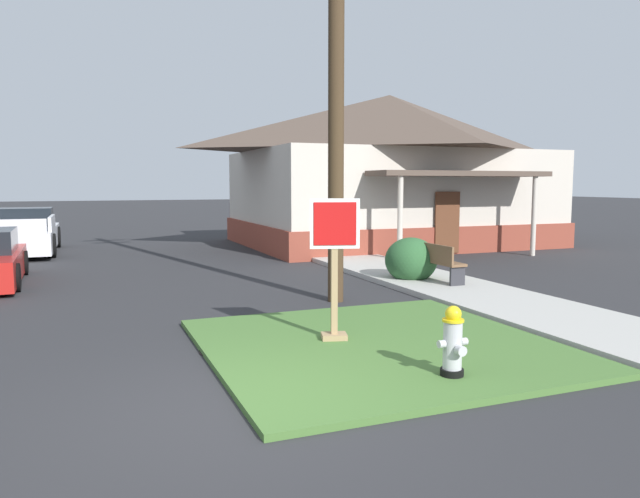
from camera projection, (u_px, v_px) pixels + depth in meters
The scene contains 11 objects.
ground_plane at pixel (238, 413), 6.02m from camera, with size 160.00×160.00×0.00m, color #2B2B2D.
grass_corner_patch at pixel (377, 345), 8.39m from camera, with size 4.74×4.80×0.08m, color #477033.
sidewalk_strip at pixel (442, 285), 13.21m from camera, with size 2.20×15.21×0.12m, color #B2AFA8.
fire_hydrant at pixel (453, 343), 6.90m from camera, with size 0.38×0.34×0.83m.
stop_sign at pixel (334, 273), 8.45m from camera, with size 0.68×0.37×2.02m.
manhole_cover at pixel (224, 351), 8.22m from camera, with size 0.70×0.70×0.02m, color black.
pickup_truck_white at pixel (24, 235), 19.75m from camera, with size 2.09×5.40×1.48m.
street_bench at pixel (437, 260), 13.36m from camera, with size 0.42×1.55×0.85m.
utility_pole at pixel (336, 9), 11.10m from camera, with size 1.61×0.31×10.74m.
corner_house at pixel (389, 168), 22.70m from camera, with size 11.36×9.56×5.64m.
shrub_by_curb at pixel (411, 260), 13.85m from camera, with size 1.22×1.22×1.06m, color #2C5B31.
Camera 1 is at (-1.38, -5.69, 2.31)m, focal length 33.35 mm.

